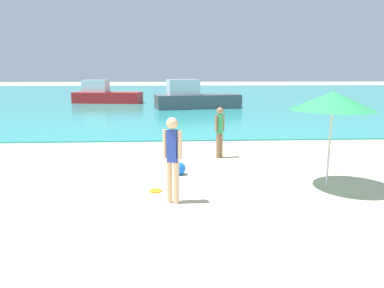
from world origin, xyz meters
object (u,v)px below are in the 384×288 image
(beach_ball, at_px, (179,169))
(beach_umbrella, at_px, (333,101))
(person_standing, at_px, (172,155))
(boat_far, at_px, (105,95))
(person_distant, at_px, (220,129))
(boat_near, at_px, (195,98))
(frisbee, at_px, (156,191))

(beach_ball, bearing_deg, beach_umbrella, -20.87)
(person_standing, bearing_deg, beach_ball, 108.72)
(person_standing, relative_size, beach_umbrella, 0.80)
(person_standing, bearing_deg, boat_far, 127.00)
(person_distant, bearing_deg, boat_near, -122.94)
(boat_far, relative_size, beach_ball, 18.02)
(beach_ball, relative_size, beach_umbrella, 0.15)
(boat_far, xyz_separation_m, beach_umbrella, (9.29, -23.25, 1.27))
(beach_umbrella, bearing_deg, beach_ball, 159.13)
(boat_far, bearing_deg, person_distant, -61.08)
(frisbee, bearing_deg, boat_far, 103.01)
(frisbee, relative_size, beach_ball, 0.84)
(beach_ball, height_order, beach_umbrella, beach_umbrella)
(person_standing, relative_size, beach_ball, 5.34)
(person_standing, height_order, beach_ball, person_standing)
(frisbee, distance_m, boat_far, 23.90)
(frisbee, distance_m, beach_umbrella, 4.39)
(person_distant, distance_m, boat_near, 15.09)
(person_standing, xyz_separation_m, boat_near, (1.61, 18.93, -0.22))
(person_standing, bearing_deg, frisbee, 141.59)
(frisbee, xyz_separation_m, boat_near, (2.00, 18.21, 0.77))
(frisbee, distance_m, person_distant, 3.73)
(person_distant, xyz_separation_m, boat_near, (0.16, 15.09, -0.12))
(beach_ball, bearing_deg, person_standing, -94.77)
(person_standing, bearing_deg, person_distant, 92.79)
(frisbee, bearing_deg, beach_ball, 66.88)
(person_distant, distance_m, beach_ball, 2.34)
(frisbee, bearing_deg, boat_near, 83.74)
(person_distant, height_order, boat_far, boat_far)
(person_distant, xyz_separation_m, boat_far, (-7.22, 20.15, -0.16))
(frisbee, height_order, boat_far, boat_far)
(boat_near, height_order, boat_far, boat_near)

